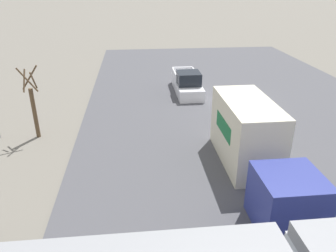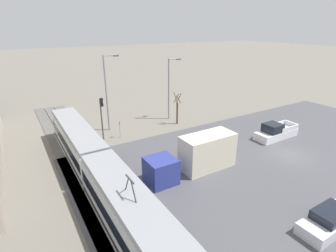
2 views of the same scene
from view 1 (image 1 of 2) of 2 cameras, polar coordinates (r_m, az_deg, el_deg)
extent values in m
plane|color=slate|center=(25.78, 11.80, 4.18)|extent=(320.00, 320.00, 0.00)
cube|color=#4C4C51|center=(25.77, 11.81, 4.26)|extent=(22.52, 41.67, 0.08)
cube|color=navy|center=(13.12, 19.99, -12.13)|extent=(2.31, 2.38, 2.19)
cube|color=beige|center=(16.75, 13.37, -0.94)|extent=(2.31, 5.06, 3.22)
cube|color=#196B38|center=(16.28, 9.60, -0.11)|extent=(0.02, 2.53, 0.81)
cube|color=silver|center=(27.18, 3.31, 6.89)|extent=(1.92, 5.60, 0.90)
cube|color=black|center=(26.18, 3.63, 8.32)|extent=(1.77, 1.90, 0.97)
cube|color=silver|center=(27.98, 1.15, 8.95)|extent=(0.12, 2.80, 0.52)
cube|color=silver|center=(28.25, 4.76, 9.02)|extent=(0.12, 2.80, 0.52)
cube|color=silver|center=(29.54, 2.51, 9.76)|extent=(1.77, 0.22, 0.52)
cube|color=red|center=(29.64, 1.02, 8.94)|extent=(0.14, 0.04, 0.18)
cylinder|color=brown|center=(20.53, -22.19, 2.05)|extent=(0.24, 0.24, 3.00)
cylinder|color=brown|center=(20.01, -23.77, 7.25)|extent=(0.09, 0.85, 1.16)
cylinder|color=brown|center=(19.67, -23.32, 7.38)|extent=(1.02, 0.09, 1.40)
cylinder|color=brown|center=(19.86, -22.39, 7.36)|extent=(0.09, 0.85, 1.16)
cylinder|color=brown|center=(20.13, -22.95, 7.80)|extent=(1.02, 0.09, 1.40)
camera|label=2|loc=(22.19, 88.62, 11.41)|focal=28.00mm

